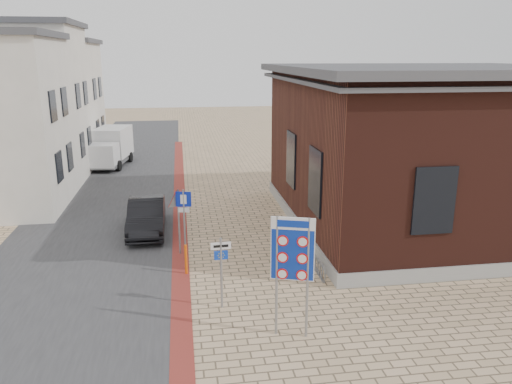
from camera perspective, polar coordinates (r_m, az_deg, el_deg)
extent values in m
plane|color=tan|center=(15.02, -0.67, -13.34)|extent=(120.00, 120.00, 0.00)
cube|color=#38383A|center=(29.20, -15.64, 0.49)|extent=(7.00, 60.00, 0.02)
cube|color=maroon|center=(24.15, -8.72, -2.17)|extent=(0.60, 40.00, 0.02)
cube|color=gray|center=(23.82, 18.79, -2.49)|extent=(12.15, 12.15, 0.50)
cube|color=#421C15|center=(23.09, 19.49, 5.22)|extent=(12.00, 12.00, 6.00)
cube|color=#46474B|center=(22.79, 20.20, 13.03)|extent=(13.00, 13.00, 0.30)
cube|color=#46474B|center=(22.80, 20.11, 12.03)|extent=(12.70, 12.70, 0.15)
cube|color=black|center=(18.26, 6.83, 1.25)|extent=(0.12, 1.60, 2.40)
cube|color=black|center=(22.04, 4.09, 3.76)|extent=(0.12, 1.60, 2.40)
cube|color=black|center=(16.66, 19.69, -0.93)|extent=(1.40, 0.12, 2.20)
cube|color=black|center=(25.02, -21.59, 2.71)|extent=(0.10, 1.10, 1.40)
cube|color=black|center=(27.32, -20.53, 3.80)|extent=(0.10, 1.10, 1.40)
cube|color=black|center=(24.62, -22.23, 9.08)|extent=(0.10, 1.10, 1.40)
cube|color=black|center=(26.95, -21.09, 9.64)|extent=(0.10, 1.10, 1.40)
cube|color=beige|center=(32.50, -25.38, 8.94)|extent=(7.00, 6.00, 8.80)
cube|color=#46474B|center=(32.43, -26.33, 16.92)|extent=(7.40, 6.40, 0.30)
cube|color=black|center=(30.80, -19.23, 5.13)|extent=(0.10, 1.10, 1.40)
cube|color=black|center=(33.13, -18.51, 5.86)|extent=(0.10, 1.10, 1.40)
cube|color=black|center=(30.47, -19.69, 10.31)|extent=(0.10, 1.10, 1.40)
cube|color=black|center=(32.82, -18.93, 10.68)|extent=(0.10, 1.10, 1.40)
cube|color=beige|center=(38.31, -22.83, 9.37)|extent=(7.00, 6.00, 8.00)
cube|color=#46474B|center=(38.18, -23.50, 15.55)|extent=(7.40, 6.40, 0.30)
cube|color=black|center=(36.64, -17.61, 6.78)|extent=(0.10, 1.10, 1.40)
cube|color=black|center=(38.99, -17.09, 7.30)|extent=(0.10, 1.10, 1.40)
cube|color=black|center=(36.36, -17.97, 11.14)|extent=(0.10, 1.10, 1.40)
cube|color=black|center=(38.73, -17.42, 11.40)|extent=(0.10, 1.10, 1.40)
torus|color=slate|center=(16.82, 7.64, -9.15)|extent=(0.04, 0.60, 0.60)
torus|color=slate|center=(17.08, 7.36, -8.74)|extent=(0.04, 0.60, 0.60)
torus|color=slate|center=(17.34, 7.08, -8.34)|extent=(0.04, 0.60, 0.60)
torus|color=slate|center=(17.60, 6.82, -7.96)|extent=(0.04, 0.60, 0.60)
torus|color=slate|center=(17.87, 6.56, -7.58)|extent=(0.04, 0.60, 0.60)
cube|color=slate|center=(17.45, 7.05, -9.12)|extent=(0.08, 1.60, 0.04)
imported|color=black|center=(21.47, -12.40, -2.69)|extent=(1.50, 4.22, 1.39)
cube|color=slate|center=(34.86, -16.25, 3.46)|extent=(2.61, 5.00, 0.22)
cube|color=silver|center=(33.15, -17.16, 4.05)|extent=(2.07, 1.78, 1.41)
cube|color=black|center=(32.49, -17.55, 4.27)|extent=(1.67, 0.35, 0.71)
cube|color=silver|center=(35.40, -16.03, 5.54)|extent=(2.43, 3.45, 1.94)
cylinder|color=black|center=(33.84, -18.42, 2.86)|extent=(0.33, 0.73, 0.71)
cylinder|color=black|center=(33.28, -15.41, 2.90)|extent=(0.33, 0.73, 0.71)
cylinder|color=black|center=(36.46, -17.01, 3.83)|extent=(0.33, 0.73, 0.71)
cylinder|color=black|center=(35.94, -14.19, 3.88)|extent=(0.33, 0.73, 0.71)
cylinder|color=gray|center=(13.14, 2.38, -9.68)|extent=(0.07, 0.07, 3.31)
cylinder|color=gray|center=(13.08, 5.91, -9.88)|extent=(0.07, 0.07, 3.31)
cube|color=white|center=(12.78, 4.21, -6.53)|extent=(1.09, 0.39, 1.70)
cube|color=#0D2EA2|center=(12.78, 4.21, -6.53)|extent=(1.05, 0.38, 1.66)
cube|color=white|center=(12.54, 4.27, -3.63)|extent=(1.05, 0.39, 0.32)
cylinder|color=gray|center=(14.72, -3.98, -9.25)|extent=(0.07, 0.07, 2.18)
cube|color=white|center=(14.39, -4.04, -6.16)|extent=(0.59, 0.07, 0.21)
cube|color=#0F38B7|center=(14.50, -4.02, -7.21)|extent=(0.40, 0.06, 0.27)
cylinder|color=gray|center=(18.53, -8.18, -3.52)|extent=(0.07, 0.07, 2.53)
cube|color=#0E24AC|center=(18.26, -8.28, -0.81)|extent=(0.55, 0.15, 0.56)
cube|color=white|center=(18.38, -8.24, -2.03)|extent=(0.41, 0.12, 0.18)
cylinder|color=gray|center=(18.69, -8.79, -3.58)|extent=(0.07, 0.07, 2.42)
cylinder|color=#DD550B|center=(17.20, -8.00, -7.66)|extent=(0.12, 0.12, 1.06)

